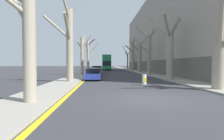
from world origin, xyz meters
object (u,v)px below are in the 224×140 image
(street_tree_left_3, at_px, (88,55))
(street_tree_right_4, at_px, (133,55))
(traffic_bollard, at_px, (144,80))
(street_tree_right_2, at_px, (149,52))
(street_tree_right_5, at_px, (128,60))
(street_tree_left_1, at_px, (69,43))
(street_tree_right_0, at_px, (220,53))
(street_tree_left_0, at_px, (26,39))
(parked_car_0, at_px, (93,74))
(parked_car_1, at_px, (95,72))
(street_tree_right_1, at_px, (169,50))
(street_tree_right_3, at_px, (140,55))
(parked_car_2, at_px, (97,70))
(double_decker_bus, at_px, (106,62))
(street_tree_left_2, at_px, (82,55))
(parked_car_3, at_px, (98,69))

(street_tree_left_3, xyz_separation_m, street_tree_right_4, (10.67, 7.23, 0.41))
(street_tree_left_3, bearing_deg, traffic_bollard, -74.09)
(street_tree_right_2, height_order, street_tree_right_5, street_tree_right_2)
(street_tree_left_1, distance_m, street_tree_right_0, 12.62)
(street_tree_left_0, height_order, parked_car_0, street_tree_left_0)
(street_tree_right_0, xyz_separation_m, parked_car_1, (-8.93, 15.33, -1.94))
(street_tree_left_0, distance_m, traffic_bollard, 9.75)
(street_tree_left_1, distance_m, street_tree_right_1, 11.16)
(street_tree_left_0, height_order, street_tree_left_1, street_tree_left_1)
(street_tree_right_3, height_order, parked_car_0, street_tree_right_3)
(street_tree_right_4, height_order, parked_car_2, street_tree_right_4)
(street_tree_left_0, bearing_deg, street_tree_right_2, 61.71)
(parked_car_2, bearing_deg, street_tree_right_4, 52.18)
(double_decker_bus, bearing_deg, street_tree_left_2, -99.64)
(street_tree_right_0, bearing_deg, street_tree_left_2, 124.32)
(street_tree_right_4, bearing_deg, street_tree_right_5, 90.00)
(street_tree_left_0, relative_size, street_tree_left_2, 0.89)
(street_tree_right_4, relative_size, traffic_bollard, 9.87)
(street_tree_right_5, bearing_deg, street_tree_right_0, -89.78)
(street_tree_left_0, bearing_deg, double_decker_bus, 84.20)
(street_tree_right_3, xyz_separation_m, parked_car_3, (-8.79, 3.21, -2.92))
(street_tree_left_0, relative_size, street_tree_right_1, 0.79)
(street_tree_right_1, height_order, street_tree_right_2, street_tree_right_2)
(street_tree_left_1, bearing_deg, street_tree_left_0, -90.95)
(street_tree_left_3, xyz_separation_m, parked_car_1, (1.89, -10.49, -3.15))
(street_tree_left_0, relative_size, street_tree_right_5, 0.82)
(street_tree_left_3, bearing_deg, street_tree_left_0, -90.84)
(street_tree_right_1, xyz_separation_m, street_tree_right_2, (0.04, 8.98, 0.46))
(street_tree_left_3, xyz_separation_m, street_tree_right_0, (10.82, -25.83, -1.22))
(street_tree_right_2, relative_size, street_tree_right_3, 1.04)
(street_tree_right_0, relative_size, street_tree_right_3, 0.72)
(parked_car_0, bearing_deg, street_tree_left_2, 105.88)
(street_tree_right_0, distance_m, double_decker_bus, 42.16)
(street_tree_left_3, relative_size, parked_car_2, 1.66)
(street_tree_right_3, relative_size, traffic_bollard, 8.70)
(street_tree_left_1, bearing_deg, parked_car_0, 53.65)
(street_tree_right_3, height_order, double_decker_bus, street_tree_right_3)
(street_tree_left_1, height_order, street_tree_right_3, street_tree_right_3)
(street_tree_left_2, xyz_separation_m, street_tree_right_0, (11.02, -16.14, -0.73))
(street_tree_right_3, relative_size, street_tree_right_5, 1.09)
(double_decker_bus, relative_size, parked_car_1, 2.78)
(street_tree_left_1, relative_size, street_tree_right_5, 1.07)
(street_tree_left_2, xyz_separation_m, street_tree_right_2, (10.84, 1.12, 0.57))
(parked_car_3, bearing_deg, street_tree_right_2, -50.72)
(street_tree_left_1, relative_size, double_decker_bus, 0.66)
(street_tree_right_0, bearing_deg, street_tree_left_1, 152.17)
(street_tree_right_3, xyz_separation_m, parked_car_0, (-8.79, -15.95, -2.98))
(traffic_bollard, bearing_deg, double_decker_bus, 93.48)
(street_tree_left_1, bearing_deg, street_tree_right_3, 59.88)
(street_tree_left_2, relative_size, double_decker_bus, 0.57)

